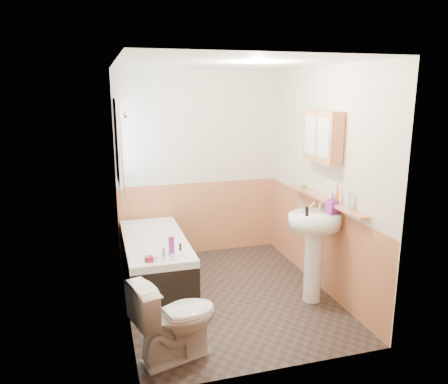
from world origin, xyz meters
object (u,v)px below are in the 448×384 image
Objects in this scene: sink at (314,239)px; medicine_cabinet at (323,136)px; bathtub at (155,260)px; pine_shelf at (325,200)px; toilet at (176,319)px.

sink is 1.10m from medicine_cabinet.
pine_shelf reaches higher than bathtub.
medicine_cabinet is (0.17, 0.24, 1.06)m from sink.
toilet is (-0.03, -1.53, 0.07)m from bathtub.
toilet is at bearing -156.54° from pine_shelf.
toilet is 2.41m from medicine_cabinet.
bathtub is at bearing 145.53° from sink.
sink is 1.83× the size of medicine_cabinet.
pine_shelf is 2.46× the size of medicine_cabinet.
bathtub is 1.86m from sink.
bathtub is 1.54m from toilet.
pine_shelf is at bearing -23.04° from bathtub.
toilet reaches higher than bathtub.
sink is at bearing -30.26° from bathtub.
medicine_cabinet reaches higher than toilet.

